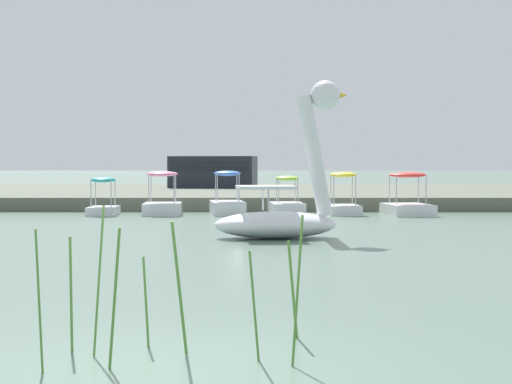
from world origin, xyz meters
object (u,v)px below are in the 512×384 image
at_px(pedal_boat_blue, 228,203).
at_px(parked_van, 214,171).
at_px(pedal_boat_red, 409,203).
at_px(pedal_boat_pink, 163,202).
at_px(swan_boat, 286,202).
at_px(pedal_boat_yellow, 344,202).
at_px(pedal_boat_lime, 288,204).
at_px(pedal_boat_teal, 104,203).

distance_m(pedal_boat_blue, parked_van, 14.87).
xyz_separation_m(pedal_boat_red, pedal_boat_pink, (-8.98, 0.19, 0.03)).
bearing_deg(pedal_boat_blue, parked_van, 94.96).
distance_m(swan_boat, parked_van, 24.93).
height_order(pedal_boat_yellow, pedal_boat_blue, pedal_boat_blue).
relative_size(swan_boat, pedal_boat_red, 1.59).
bearing_deg(pedal_boat_yellow, pedal_boat_blue, 179.62).
bearing_deg(pedal_boat_lime, pedal_boat_teal, -176.37).
height_order(pedal_boat_lime, pedal_boat_pink, pedal_boat_pink).
xyz_separation_m(pedal_boat_yellow, pedal_boat_pink, (-6.67, -0.19, 0.02)).
distance_m(swan_boat, pedal_boat_yellow, 10.24).
xyz_separation_m(pedal_boat_red, pedal_boat_lime, (-4.39, 0.42, -0.06)).
bearing_deg(pedal_boat_lime, pedal_boat_red, -5.43).
relative_size(pedal_boat_red, pedal_boat_teal, 1.39).
relative_size(pedal_boat_yellow, pedal_boat_blue, 0.86).
distance_m(pedal_boat_yellow, pedal_boat_teal, 8.82).
bearing_deg(pedal_boat_teal, pedal_boat_yellow, 2.55).
height_order(swan_boat, pedal_boat_red, swan_boat).
bearing_deg(pedal_boat_red, pedal_boat_lime, 174.57).
bearing_deg(pedal_boat_red, pedal_boat_yellow, 170.62).
relative_size(pedal_boat_red, pedal_boat_lime, 1.09).
distance_m(swan_boat, pedal_boat_red, 10.70).
bearing_deg(swan_boat, pedal_boat_lime, 87.59).
xyz_separation_m(pedal_boat_blue, pedal_boat_pink, (-2.38, -0.22, 0.04)).
distance_m(pedal_boat_yellow, pedal_boat_lime, 2.08).
xyz_separation_m(pedal_boat_lime, pedal_boat_pink, (-4.59, -0.23, 0.09)).
height_order(pedal_boat_yellow, pedal_boat_teal, pedal_boat_yellow).
bearing_deg(parked_van, pedal_boat_pink, -94.18).
height_order(pedal_boat_red, parked_van, parked_van).
bearing_deg(pedal_boat_pink, pedal_boat_yellow, 1.64).
distance_m(swan_boat, pedal_boat_lime, 9.98).
bearing_deg(parked_van, swan_boat, -82.91).
distance_m(swan_boat, pedal_boat_pink, 10.60).
height_order(swan_boat, pedal_boat_yellow, swan_boat).
distance_m(swan_boat, pedal_boat_teal, 11.44).
distance_m(pedal_boat_lime, pedal_boat_blue, 2.21).
height_order(pedal_boat_lime, pedal_boat_blue, pedal_boat_blue).
relative_size(swan_boat, parked_van, 0.82).
bearing_deg(pedal_boat_blue, pedal_boat_lime, 0.16).
height_order(pedal_boat_red, pedal_boat_blue, pedal_boat_blue).
distance_m(pedal_boat_blue, pedal_boat_pink, 2.39).
relative_size(swan_boat, pedal_boat_lime, 1.72).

